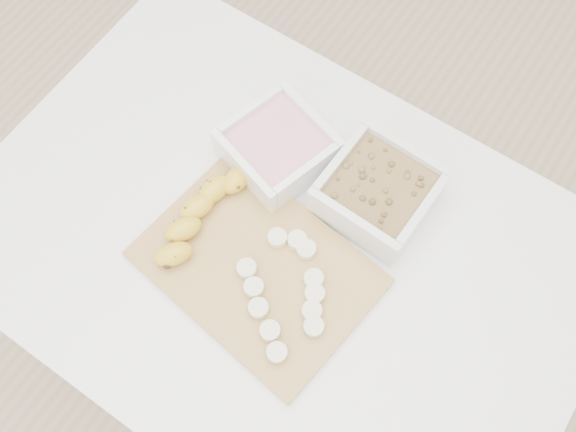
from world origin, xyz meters
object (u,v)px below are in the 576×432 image
Objects in this scene: cutting_board at (257,268)px; banana at (201,215)px; bowl_granola at (378,192)px; table at (278,264)px; bowl_yogurt at (278,148)px.

banana is at bearing 173.09° from cutting_board.
banana is (-0.12, 0.01, 0.03)m from cutting_board.
bowl_granola is 0.28m from banana.
cutting_board is at bearing -93.65° from table.
bowl_granola is at bearing 7.18° from bowl_yogurt.
cutting_board is at bearing 6.58° from banana.
cutting_board is (-0.09, -0.20, -0.03)m from bowl_granola.
bowl_granola is 0.49× the size of cutting_board.
bowl_granola is (0.09, 0.15, 0.14)m from table.
bowl_yogurt is at bearing -172.82° from bowl_granola.
bowl_yogurt is at bearing 92.16° from banana.
bowl_granola is 0.81× the size of banana.
cutting_board reaches higher than table.
cutting_board is at bearing -65.00° from bowl_yogurt.
bowl_granola reaches higher than cutting_board.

